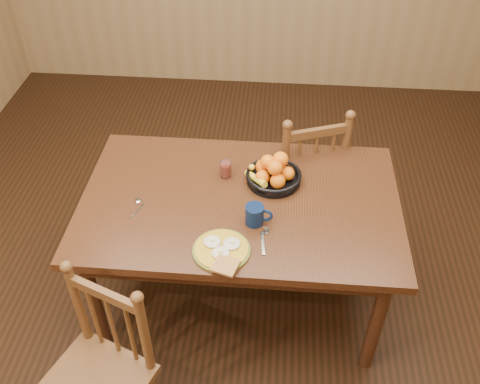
# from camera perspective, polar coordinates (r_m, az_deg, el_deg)

# --- Properties ---
(room) EXTENTS (4.52, 5.02, 2.72)m
(room) POSITION_cam_1_polar(r_m,az_deg,el_deg) (2.32, -0.00, 10.25)
(room) COLOR black
(room) RESTS_ON ground
(dining_table) EXTENTS (1.60, 1.00, 0.75)m
(dining_table) POSITION_cam_1_polar(r_m,az_deg,el_deg) (2.74, -0.00, -2.12)
(dining_table) COLOR black
(dining_table) RESTS_ON ground
(chair_far) EXTENTS (0.55, 0.54, 0.96)m
(chair_far) POSITION_cam_1_polar(r_m,az_deg,el_deg) (3.29, 6.70, 1.81)
(chair_far) COLOR #513018
(chair_far) RESTS_ON ground
(chair_near) EXTENTS (0.53, 0.52, 0.92)m
(chair_near) POSITION_cam_1_polar(r_m,az_deg,el_deg) (2.49, -14.79, -18.38)
(chair_near) COLOR #513018
(chair_near) RESTS_ON ground
(breakfast_plate) EXTENTS (0.26, 0.30, 0.04)m
(breakfast_plate) POSITION_cam_1_polar(r_m,az_deg,el_deg) (2.42, -1.97, -6.24)
(breakfast_plate) COLOR #59601E
(breakfast_plate) RESTS_ON dining_table
(fork) EXTENTS (0.04, 0.18, 0.00)m
(fork) POSITION_cam_1_polar(r_m,az_deg,el_deg) (2.48, 2.57, -5.02)
(fork) COLOR silver
(fork) RESTS_ON dining_table
(spoon) EXTENTS (0.06, 0.16, 0.01)m
(spoon) POSITION_cam_1_polar(r_m,az_deg,el_deg) (2.70, -10.85, -1.25)
(spoon) COLOR silver
(spoon) RESTS_ON dining_table
(coffee_mug) EXTENTS (0.13, 0.09, 0.10)m
(coffee_mug) POSITION_cam_1_polar(r_m,az_deg,el_deg) (2.53, 1.66, -2.43)
(coffee_mug) COLOR #0A1938
(coffee_mug) RESTS_ON dining_table
(juice_glass) EXTENTS (0.06, 0.06, 0.09)m
(juice_glass) POSITION_cam_1_polar(r_m,az_deg,el_deg) (2.80, -1.53, 2.42)
(juice_glass) COLOR silver
(juice_glass) RESTS_ON dining_table
(fruit_bowl) EXTENTS (0.29, 0.29, 0.17)m
(fruit_bowl) POSITION_cam_1_polar(r_m,az_deg,el_deg) (2.76, 3.57, 2.04)
(fruit_bowl) COLOR black
(fruit_bowl) RESTS_ON dining_table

